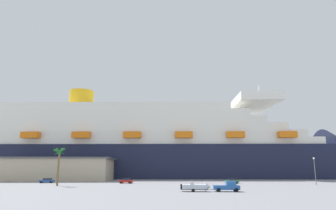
{
  "coord_description": "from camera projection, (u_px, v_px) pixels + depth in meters",
  "views": [
    {
      "loc": [
        -5.49,
        -90.5,
        5.04
      ],
      "look_at": [
        -6.58,
        23.73,
        29.27
      ],
      "focal_mm": 31.69,
      "sensor_mm": 36.0,
      "label": 1
    }
  ],
  "objects": [
    {
      "name": "parked_car_blue_suv",
      "position": [
        47.0,
        180.0,
        100.3
      ],
      "size": [
        4.91,
        2.44,
        1.58
      ],
      "color": "#264C99",
      "rests_on": "ground_plane"
    },
    {
      "name": "parked_car_red_hatchback",
      "position": [
        126.0,
        181.0,
        97.32
      ],
      "size": [
        4.76,
        2.68,
        1.58
      ],
      "color": "red",
      "rests_on": "ground_plane"
    },
    {
      "name": "small_boat_on_trailer",
      "position": [
        197.0,
        187.0,
        64.23
      ],
      "size": [
        7.31,
        2.34,
        2.15
      ],
      "color": "#595960",
      "rests_on": "ground_plane"
    },
    {
      "name": "terminal_building",
      "position": [
        56.0,
        169.0,
        121.81
      ],
      "size": [
        48.15,
        31.62,
        9.02
      ],
      "color": "#B7A88C",
      "rests_on": "ground_plane"
    },
    {
      "name": "palm_tree",
      "position": [
        59.0,
        156.0,
        86.4
      ],
      "size": [
        3.7,
        3.44,
        10.88
      ],
      "color": "brown",
      "rests_on": "ground_plane"
    },
    {
      "name": "ground_plane",
      "position": [
        185.0,
        181.0,
        116.78
      ],
      "size": [
        600.0,
        600.0,
        0.0
      ],
      "primitive_type": "plane",
      "color": "gray"
    },
    {
      "name": "pickup_truck",
      "position": [
        227.0,
        187.0,
        64.09
      ],
      "size": [
        5.63,
        2.35,
        2.2
      ],
      "color": "#2659A5",
      "rests_on": "ground_plane"
    },
    {
      "name": "street_lamp",
      "position": [
        315.0,
        167.0,
        89.06
      ],
      "size": [
        0.56,
        0.56,
        8.12
      ],
      "color": "slate",
      "rests_on": "ground_plane"
    },
    {
      "name": "cruise_ship",
      "position": [
        139.0,
        148.0,
        151.0
      ],
      "size": [
        239.53,
        38.97,
        54.9
      ],
      "color": "#191E38",
      "rests_on": "ground_plane"
    },
    {
      "name": "parked_car_green_wagon",
      "position": [
        232.0,
        181.0,
        96.38
      ],
      "size": [
        4.42,
        2.06,
        1.58
      ],
      "color": "#2D723F",
      "rests_on": "ground_plane"
    }
  ]
}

